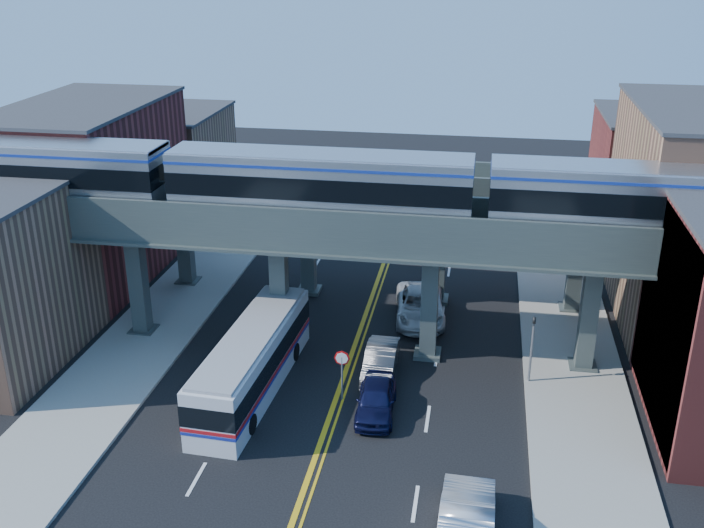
{
  "coord_description": "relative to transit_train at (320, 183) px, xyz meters",
  "views": [
    {
      "loc": [
        6.23,
        -28.89,
        20.37
      ],
      "look_at": [
        -0.12,
        8.26,
        4.89
      ],
      "focal_mm": 40.0,
      "sensor_mm": 36.0,
      "label": 1
    }
  ],
  "objects": [
    {
      "name": "transit_bus",
      "position": [
        -2.48,
        -4.77,
        -7.75
      ],
      "size": [
        3.13,
        11.56,
        2.95
      ],
      "rotation": [
        0.0,
        0.0,
        1.52
      ],
      "color": "silver",
      "rests_on": "ground"
    },
    {
      "name": "car_lane_a",
      "position": [
        3.76,
        -5.89,
        -8.52
      ],
      "size": [
        1.97,
        4.43,
        1.48
      ],
      "primitive_type": "imported",
      "rotation": [
        0.0,
        0.0,
        0.05
      ],
      "color": "black",
      "rests_on": "ground"
    },
    {
      "name": "car_lane_d",
      "position": [
        3.66,
        16.13,
        -8.43
      ],
      "size": [
        2.46,
        5.76,
        1.66
      ],
      "primitive_type": "imported",
      "rotation": [
        0.0,
        0.0,
        -0.02
      ],
      "color": "silver",
      "rests_on": "ground"
    },
    {
      "name": "stop_sign",
      "position": [
        1.99,
        -5.0,
        -7.5
      ],
      "size": [
        0.76,
        0.09,
        2.63
      ],
      "color": "slate",
      "rests_on": "ground"
    },
    {
      "name": "car_lane_b",
      "position": [
        3.49,
        -2.31,
        -8.52
      ],
      "size": [
        1.6,
        4.47,
        1.47
      ],
      "primitive_type": "imported",
      "rotation": [
        0.0,
        0.0,
        0.01
      ],
      "color": "#313234",
      "rests_on": "ground"
    },
    {
      "name": "traffic_signal",
      "position": [
        10.89,
        -2.0,
        -6.96
      ],
      "size": [
        0.15,
        0.18,
        4.1
      ],
      "color": "slate",
      "rests_on": "ground"
    },
    {
      "name": "sidewalk_east",
      "position": [
        13.19,
        2.0,
        -9.18
      ],
      "size": [
        5.0,
        70.0,
        0.16
      ],
      "primitive_type": "cube",
      "color": "gray",
      "rests_on": "ground"
    },
    {
      "name": "transit_train",
      "position": [
        0.0,
        0.0,
        0.0
      ],
      "size": [
        47.01,
        2.95,
        3.43
      ],
      "color": "black",
      "rests_on": "elevated_viaduct_near"
    },
    {
      "name": "car_parked_curb",
      "position": [
        8.19,
        -13.9,
        -8.33
      ],
      "size": [
        2.05,
        5.65,
        1.85
      ],
      "primitive_type": "imported",
      "rotation": [
        0.0,
        0.0,
        3.12
      ],
      "color": "#BCBCC1",
      "rests_on": "ground"
    },
    {
      "name": "building_west_b",
      "position": [
        -16.81,
        8.0,
        -3.76
      ],
      "size": [
        8.0,
        14.0,
        11.0
      ],
      "primitive_type": "cube",
      "color": "maroon",
      "rests_on": "ground"
    },
    {
      "name": "ground",
      "position": [
        1.69,
        -8.0,
        -9.26
      ],
      "size": [
        120.0,
        120.0,
        0.0
      ],
      "primitive_type": "plane",
      "color": "black",
      "rests_on": "ground"
    },
    {
      "name": "building_west_c",
      "position": [
        -16.81,
        21.0,
        -5.26
      ],
      "size": [
        8.0,
        10.0,
        8.0
      ],
      "primitive_type": "cube",
      "color": "#93644C",
      "rests_on": "ground"
    },
    {
      "name": "mural_panel",
      "position": [
        16.24,
        -4.0,
        -4.51
      ],
      "size": [
        0.1,
        9.5,
        9.5
      ],
      "primitive_type": "cube",
      "color": "#2AAFB6",
      "rests_on": "ground"
    },
    {
      "name": "elevated_viaduct_near",
      "position": [
        1.69,
        0.0,
        -2.79
      ],
      "size": [
        52.0,
        3.6,
        7.4
      ],
      "color": "#414C4A",
      "rests_on": "ground"
    },
    {
      "name": "car_lane_c",
      "position": [
        4.89,
        4.39,
        -8.44
      ],
      "size": [
        3.39,
        6.19,
        1.64
      ],
      "primitive_type": "imported",
      "rotation": [
        0.0,
        0.0,
        0.11
      ],
      "color": "#B9BABB",
      "rests_on": "ground"
    },
    {
      "name": "building_east_b",
      "position": [
        20.19,
        8.0,
        -3.26
      ],
      "size": [
        8.0,
        14.0,
        12.0
      ],
      "primitive_type": "cube",
      "color": "#93644C",
      "rests_on": "ground"
    },
    {
      "name": "building_east_c",
      "position": [
        20.19,
        21.0,
        -4.76
      ],
      "size": [
        8.0,
        10.0,
        9.0
      ],
      "primitive_type": "cube",
      "color": "maroon",
      "rests_on": "ground"
    },
    {
      "name": "elevated_viaduct_far",
      "position": [
        1.69,
        7.0,
        -2.79
      ],
      "size": [
        52.0,
        3.6,
        7.4
      ],
      "color": "#414C4A",
      "rests_on": "ground"
    },
    {
      "name": "sidewalk_west",
      "position": [
        -9.81,
        2.0,
        -9.18
      ],
      "size": [
        5.0,
        70.0,
        0.16
      ],
      "primitive_type": "cube",
      "color": "gray",
      "rests_on": "ground"
    }
  ]
}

